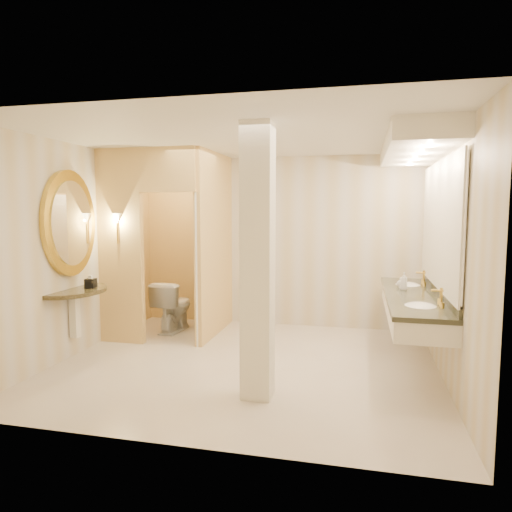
{
  "coord_description": "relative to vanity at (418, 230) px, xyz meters",
  "views": [
    {
      "loc": [
        1.33,
        -5.22,
        1.88
      ],
      "look_at": [
        0.08,
        0.2,
        1.3
      ],
      "focal_mm": 32.0,
      "sensor_mm": 36.0,
      "label": 1
    }
  ],
  "objects": [
    {
      "name": "ceiling",
      "position": [
        -1.98,
        -0.4,
        1.07
      ],
      "size": [
        4.5,
        4.5,
        0.0
      ],
      "primitive_type": "plane",
      "rotation": [
        3.14,
        0.0,
        0.0
      ],
      "color": "silver",
      "rests_on": "wall_back"
    },
    {
      "name": "wall_left",
      "position": [
        -4.23,
        -0.4,
        -0.28
      ],
      "size": [
        0.02,
        4.0,
        2.7
      ],
      "primitive_type": "cube",
      "color": "beige",
      "rests_on": "floor"
    },
    {
      "name": "tissue_box",
      "position": [
        -3.99,
        -0.51,
        -0.69
      ],
      "size": [
        0.13,
        0.13,
        0.12
      ],
      "primitive_type": "cube",
      "rotation": [
        0.0,
        0.0,
        0.11
      ],
      "color": "black",
      "rests_on": "console_shelf"
    },
    {
      "name": "floor",
      "position": [
        -1.98,
        -0.4,
        -1.63
      ],
      "size": [
        4.5,
        4.5,
        0.0
      ],
      "primitive_type": "plane",
      "color": "beige",
      "rests_on": "ground"
    },
    {
      "name": "vanity",
      "position": [
        0.0,
        0.0,
        0.0
      ],
      "size": [
        0.75,
        2.71,
        2.09
      ],
      "color": "white",
      "rests_on": "floor"
    },
    {
      "name": "soap_bottle_a",
      "position": [
        -0.13,
        0.36,
        -0.69
      ],
      "size": [
        0.07,
        0.07,
        0.12
      ],
      "primitive_type": "imported",
      "rotation": [
        0.0,
        0.0,
        -0.41
      ],
      "color": "beige",
      "rests_on": "vanity"
    },
    {
      "name": "wall_front",
      "position": [
        -1.98,
        -2.4,
        -0.28
      ],
      "size": [
        4.5,
        0.02,
        2.7
      ],
      "primitive_type": "cube",
      "color": "beige",
      "rests_on": "floor"
    },
    {
      "name": "wall_back",
      "position": [
        -1.98,
        1.6,
        -0.28
      ],
      "size": [
        4.5,
        0.02,
        2.7
      ],
      "primitive_type": "cube",
      "color": "beige",
      "rests_on": "floor"
    },
    {
      "name": "soap_bottle_c",
      "position": [
        -0.12,
        0.25,
        -0.64
      ],
      "size": [
        0.11,
        0.11,
        0.22
      ],
      "primitive_type": "imported",
      "rotation": [
        0.0,
        0.0,
        -0.43
      ],
      "color": "#C6B28C",
      "rests_on": "vanity"
    },
    {
      "name": "toilet",
      "position": [
        -3.45,
        0.83,
        -1.24
      ],
      "size": [
        0.49,
        0.79,
        0.78
      ],
      "primitive_type": "imported",
      "rotation": [
        0.0,
        0.0,
        3.08
      ],
      "color": "white",
      "rests_on": "floor"
    },
    {
      "name": "wall_sconce",
      "position": [
        -3.9,
        0.03,
        0.1
      ],
      "size": [
        0.14,
        0.14,
        0.42
      ],
      "color": "gold",
      "rests_on": "toilet_closet"
    },
    {
      "name": "soap_bottle_b",
      "position": [
        -0.14,
        0.45,
        -0.69
      ],
      "size": [
        0.1,
        0.1,
        0.13
      ],
      "primitive_type": "imported",
      "rotation": [
        0.0,
        0.0,
        0.03
      ],
      "color": "silver",
      "rests_on": "vanity"
    },
    {
      "name": "console_shelf",
      "position": [
        -4.19,
        -0.62,
        -0.28
      ],
      "size": [
        1.01,
        1.01,
        1.96
      ],
      "color": "black",
      "rests_on": "floor"
    },
    {
      "name": "wall_right",
      "position": [
        0.27,
        -0.4,
        -0.28
      ],
      "size": [
        0.02,
        4.0,
        2.7
      ],
      "primitive_type": "cube",
      "color": "beige",
      "rests_on": "floor"
    },
    {
      "name": "toilet_closet",
      "position": [
        -3.1,
        0.57,
        -0.24
      ],
      "size": [
        1.5,
        1.55,
        2.7
      ],
      "color": "#EDD07C",
      "rests_on": "floor"
    },
    {
      "name": "pillar",
      "position": [
        -1.63,
        -1.3,
        -0.28
      ],
      "size": [
        0.3,
        0.3,
        2.7
      ],
      "primitive_type": "cube",
      "color": "white",
      "rests_on": "floor"
    }
  ]
}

